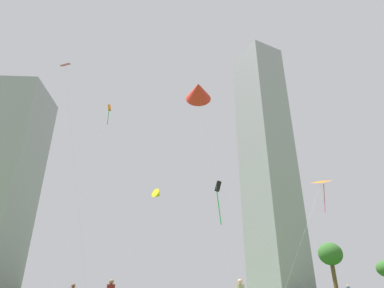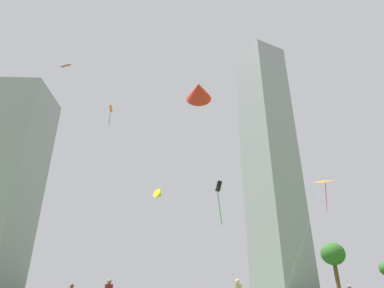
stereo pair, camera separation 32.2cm
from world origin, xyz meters
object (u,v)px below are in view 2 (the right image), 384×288
(distant_highrise_1, at_px, (269,154))
(distant_highrise_0, at_px, (12,179))
(kite_flying_3, at_px, (199,91))
(kite_flying_8, at_px, (323,182))
(kite_flying_7, at_px, (110,110))
(kite_flying_6, at_px, (159,195))
(park_tree_2, at_px, (333,255))
(kite_flying_4, at_px, (219,190))
(kite_flying_2, at_px, (66,69))

(distant_highrise_1, bearing_deg, distant_highrise_0, 150.67)
(kite_flying_3, distance_m, distant_highrise_1, 92.41)
(kite_flying_3, height_order, kite_flying_8, kite_flying_3)
(kite_flying_3, xyz_separation_m, kite_flying_7, (-11.41, 17.44, 6.37))
(kite_flying_6, distance_m, kite_flying_7, 17.61)
(kite_flying_7, xyz_separation_m, park_tree_2, (36.42, -0.19, -22.30))
(distant_highrise_0, bearing_deg, kite_flying_7, -53.81)
(kite_flying_3, height_order, park_tree_2, kite_flying_3)
(park_tree_2, bearing_deg, distant_highrise_0, 134.12)
(kite_flying_4, relative_size, kite_flying_6, 0.86)
(kite_flying_3, height_order, distant_highrise_1, distant_highrise_1)
(kite_flying_3, distance_m, distant_highrise_0, 114.55)
(kite_flying_2, relative_size, kite_flying_7, 0.81)
(kite_flying_2, xyz_separation_m, distant_highrise_0, (-39.72, 99.20, 16.82))
(kite_flying_8, bearing_deg, park_tree_2, 58.23)
(kite_flying_7, distance_m, park_tree_2, 42.70)
(kite_flying_3, relative_size, kite_flying_7, 0.81)
(kite_flying_2, relative_size, kite_flying_6, 1.69)
(kite_flying_8, relative_size, distant_highrise_1, 0.16)
(kite_flying_6, height_order, distant_highrise_0, distant_highrise_0)
(kite_flying_6, bearing_deg, park_tree_2, 6.97)
(kite_flying_4, bearing_deg, kite_flying_7, 133.33)
(kite_flying_3, bearing_deg, kite_flying_6, 101.98)
(kite_flying_7, bearing_deg, distant_highrise_1, 46.53)
(kite_flying_4, bearing_deg, kite_flying_3, -137.83)
(kite_flying_4, relative_size, distant_highrise_1, 0.12)
(kite_flying_2, xyz_separation_m, kite_flying_3, (14.72, 0.01, -1.08))
(kite_flying_2, relative_size, kite_flying_4, 1.97)
(distant_highrise_0, xyz_separation_m, distant_highrise_1, (98.98, -22.75, 8.83))
(kite_flying_2, relative_size, distant_highrise_1, 0.25)
(distant_highrise_1, bearing_deg, park_tree_2, -124.63)
(kite_flying_2, distance_m, kite_flying_3, 14.76)
(kite_flying_3, height_order, distant_highrise_0, distant_highrise_0)
(kite_flying_2, bearing_deg, distant_highrise_0, 111.82)
(kite_flying_2, distance_m, distant_highrise_1, 100.06)
(distant_highrise_1, bearing_deg, kite_flying_6, -143.55)
(kite_flying_6, relative_size, park_tree_2, 1.80)
(kite_flying_2, xyz_separation_m, park_tree_2, (39.73, 17.26, -17.01))
(kite_flying_8, bearing_deg, kite_flying_4, -162.10)
(kite_flying_6, distance_m, distant_highrise_1, 86.15)
(kite_flying_6, relative_size, distant_highrise_1, 0.15)
(kite_flying_8, xyz_separation_m, park_tree_2, (5.87, 9.48, -8.52))
(kite_flying_4, xyz_separation_m, distant_highrise_1, (41.81, 73.97, 37.54))
(kite_flying_7, distance_m, distant_highrise_1, 83.81)
(kite_flying_3, distance_m, kite_flying_6, 16.57)
(kite_flying_7, bearing_deg, kite_flying_2, -100.77)
(kite_flying_3, xyz_separation_m, park_tree_2, (25.01, 17.25, -15.93))
(kite_flying_6, xyz_separation_m, kite_flying_8, (22.07, -6.07, 1.22))
(kite_flying_7, height_order, distant_highrise_0, distant_highrise_0)
(distant_highrise_0, bearing_deg, kite_flying_4, -50.99)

